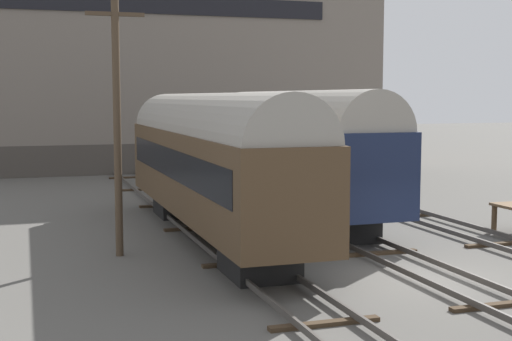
{
  "coord_description": "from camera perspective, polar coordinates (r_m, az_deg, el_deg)",
  "views": [
    {
      "loc": [
        -10.66,
        -17.0,
        5.01
      ],
      "look_at": [
        -2.26,
        8.82,
        2.2
      ],
      "focal_mm": 50.0,
      "sensor_mm": 36.0,
      "label": 1
    }
  ],
  "objects": [
    {
      "name": "train_car_brown",
      "position": [
        24.9,
        -3.68,
        1.13
      ],
      "size": [
        2.84,
        16.61,
        5.14
      ],
      "color": "black",
      "rests_on": "ground"
    },
    {
      "name": "track_left",
      "position": [
        18.72,
        1.81,
        -9.17
      ],
      "size": [
        2.6,
        60.0,
        0.26
      ],
      "color": "#4C4742",
      "rests_on": "ground"
    },
    {
      "name": "utility_pole",
      "position": [
        22.59,
        -11.06,
        4.36
      ],
      "size": [
        1.8,
        0.24,
        8.56
      ],
      "color": "#473828",
      "rests_on": "ground"
    },
    {
      "name": "warehouse_building",
      "position": [
        52.64,
        -8.68,
        11.19
      ],
      "size": [
        31.96,
        11.18,
        19.83
      ],
      "color": "#46403A",
      "rests_on": "ground"
    },
    {
      "name": "track_middle",
      "position": [
        20.65,
        13.79,
        -7.9
      ],
      "size": [
        2.6,
        60.0,
        0.26
      ],
      "color": "#4C4742",
      "rests_on": "ground"
    },
    {
      "name": "train_car_navy",
      "position": [
        29.65,
        3.09,
        2.0
      ],
      "size": [
        2.95,
        15.09,
        5.26
      ],
      "color": "black",
      "rests_on": "ground"
    },
    {
      "name": "ground_plane",
      "position": [
        20.68,
        13.78,
        -8.29
      ],
      "size": [
        200.0,
        200.0,
        0.0
      ],
      "primitive_type": "plane",
      "color": "#56544F"
    }
  ]
}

